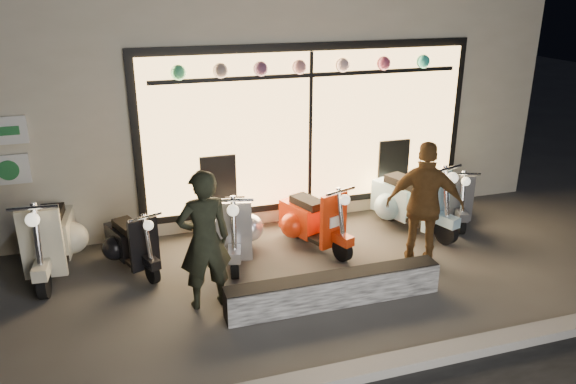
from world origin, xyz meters
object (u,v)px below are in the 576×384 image
scooter_silver (235,225)px  man (204,240)px  woman (425,205)px  scooter_red (310,218)px  graffiti_barrier (334,289)px

scooter_silver → man: 1.52m
woman → scooter_red: bearing=-11.7°
graffiti_barrier → woman: woman is taller
graffiti_barrier → woman: size_ratio=1.54×
scooter_silver → woman: bearing=-11.6°
scooter_red → man: man is taller
scooter_red → woman: size_ratio=0.79×
woman → graffiti_barrier: bearing=51.0°
man → woman: size_ratio=0.99×
man → woman: woman is taller
scooter_silver → scooter_red: (1.13, -0.03, -0.02)m
scooter_red → woman: 1.74m
graffiti_barrier → man: bearing=163.0°
graffiti_barrier → woman: bearing=22.2°
scooter_silver → man: man is taller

